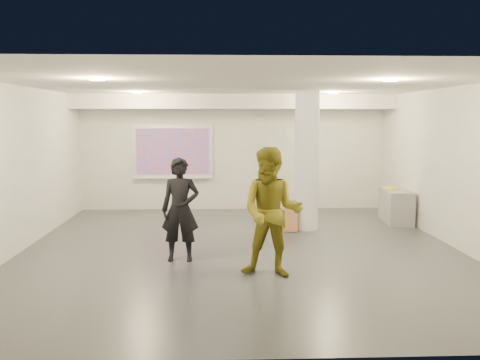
{
  "coord_description": "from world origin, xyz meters",
  "views": [
    {
      "loc": [
        -0.42,
        -9.61,
        2.41
      ],
      "look_at": [
        0.0,
        0.4,
        1.25
      ],
      "focal_mm": 40.0,
      "sensor_mm": 36.0,
      "label": 1
    }
  ],
  "objects_px": {
    "projection_screen": "(173,152)",
    "credenza": "(396,206)",
    "column": "(307,161)",
    "man": "(272,212)",
    "woman": "(180,210)"
  },
  "relations": [
    {
      "from": "projection_screen",
      "to": "credenza",
      "type": "height_order",
      "value": "projection_screen"
    },
    {
      "from": "column",
      "to": "projection_screen",
      "type": "height_order",
      "value": "column"
    },
    {
      "from": "credenza",
      "to": "man",
      "type": "bearing_deg",
      "value": -123.56
    },
    {
      "from": "column",
      "to": "man",
      "type": "distance_m",
      "value": 3.65
    },
    {
      "from": "column",
      "to": "projection_screen",
      "type": "bearing_deg",
      "value": 139.44
    },
    {
      "from": "projection_screen",
      "to": "column",
      "type": "bearing_deg",
      "value": -40.56
    },
    {
      "from": "projection_screen",
      "to": "man",
      "type": "distance_m",
      "value": 6.44
    },
    {
      "from": "man",
      "to": "woman",
      "type": "bearing_deg",
      "value": 161.09
    },
    {
      "from": "credenza",
      "to": "woman",
      "type": "bearing_deg",
      "value": -141.21
    },
    {
      "from": "projection_screen",
      "to": "credenza",
      "type": "xyz_separation_m",
      "value": [
        5.32,
        -1.98,
        -1.15
      ]
    },
    {
      "from": "woman",
      "to": "man",
      "type": "distance_m",
      "value": 1.75
    },
    {
      "from": "projection_screen",
      "to": "woman",
      "type": "xyz_separation_m",
      "value": [
        0.55,
        -5.13,
        -0.65
      ]
    },
    {
      "from": "projection_screen",
      "to": "credenza",
      "type": "distance_m",
      "value": 5.79
    },
    {
      "from": "column",
      "to": "projection_screen",
      "type": "xyz_separation_m",
      "value": [
        -3.1,
        2.65,
        0.03
      ]
    },
    {
      "from": "column",
      "to": "credenza",
      "type": "bearing_deg",
      "value": 16.96
    }
  ]
}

